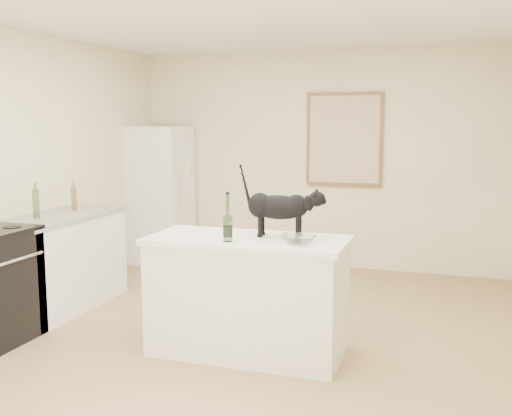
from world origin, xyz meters
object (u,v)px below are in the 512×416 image
at_px(fridge, 159,195).
at_px(glass_bowl, 299,239).
at_px(black_cat, 279,210).
at_px(wine_bottle, 228,220).

height_order(fridge, glass_bowl, fridge).
height_order(black_cat, wine_bottle, black_cat).
height_order(wine_bottle, glass_bowl, wine_bottle).
bearing_deg(wine_bottle, fridge, 125.65).
relative_size(fridge, black_cat, 2.95).
distance_m(wine_bottle, glass_bowl, 0.53).
xyz_separation_m(wine_bottle, glass_bowl, (0.51, 0.09, -0.13)).
bearing_deg(wine_bottle, black_cat, 43.70).
bearing_deg(black_cat, glass_bowl, -47.12).
bearing_deg(fridge, glass_bowl, -46.95).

